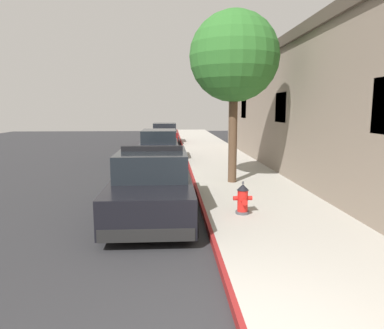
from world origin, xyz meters
name	(u,v)px	position (x,y,z in m)	size (l,w,h in m)	color
ground_plane	(75,182)	(-4.37, 10.00, -0.10)	(29.79, 60.00, 0.20)	#2B2B2D
sidewalk_pavement	(236,176)	(1.63, 10.00, 0.08)	(3.25, 60.00, 0.15)	#ADA89E
curb_painted_edge	(192,176)	(-0.04, 10.00, 0.08)	(0.08, 60.00, 0.15)	maroon
storefront_building	(354,109)	(6.07, 10.09, 2.58)	(5.88, 24.45, 5.14)	gray
police_cruiser	(153,184)	(-1.28, 5.46, 0.74)	(1.94, 4.84, 1.68)	black
parked_car_silver_ahead	(159,147)	(-1.40, 14.52, 0.74)	(1.94, 4.84, 1.56)	black
parked_car_dark_far	(165,134)	(-1.26, 23.54, 0.74)	(1.94, 4.84, 1.56)	maroon
fire_hydrant	(243,199)	(0.82, 4.83, 0.50)	(0.44, 0.40, 0.76)	#4C4C51
street_tree	(234,57)	(1.21, 8.53, 4.19)	(2.87, 2.87, 5.50)	brown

